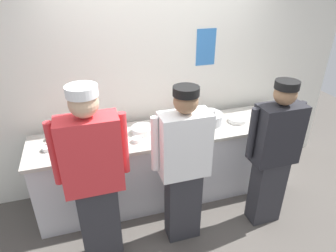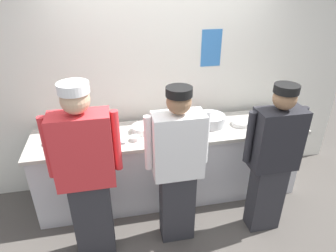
{
  "view_description": "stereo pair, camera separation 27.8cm",
  "coord_description": "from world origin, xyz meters",
  "px_view_note": "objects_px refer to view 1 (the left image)",
  "views": [
    {
      "loc": [
        -0.89,
        -2.43,
        2.49
      ],
      "look_at": [
        -0.04,
        0.32,
        0.99
      ],
      "focal_mm": 31.51,
      "sensor_mm": 36.0,
      "label": 1
    },
    {
      "loc": [
        -0.62,
        -2.5,
        2.49
      ],
      "look_at": [
        -0.04,
        0.32,
        0.99
      ],
      "focal_mm": 31.51,
      "sensor_mm": 36.0,
      "label": 2
    }
  ],
  "objects_px": {
    "chefs_knife": "(266,117)",
    "ramekin_orange_sauce": "(136,140)",
    "chef_near_left": "(94,177)",
    "squeeze_bottle_primary": "(185,114)",
    "deli_cup": "(70,146)",
    "ramekin_yellow_sauce": "(47,148)",
    "sheet_tray": "(104,139)",
    "squeeze_bottle_secondary": "(77,127)",
    "mixing_bowl_steel": "(208,118)",
    "ramekin_red_sauce": "(50,138)",
    "chef_far_right": "(274,153)",
    "plate_stack_front": "(238,120)",
    "plate_stack_rear": "(142,130)",
    "squeeze_bottle_spare": "(56,137)",
    "chef_center": "(184,165)",
    "ramekin_green_sauce": "(161,127)"
  },
  "relations": [
    {
      "from": "plate_stack_front",
      "to": "squeeze_bottle_spare",
      "type": "distance_m",
      "value": 2.05
    },
    {
      "from": "plate_stack_rear",
      "to": "squeeze_bottle_spare",
      "type": "distance_m",
      "value": 0.9
    },
    {
      "from": "ramekin_orange_sauce",
      "to": "chef_near_left",
      "type": "bearing_deg",
      "value": -131.25
    },
    {
      "from": "sheet_tray",
      "to": "ramekin_orange_sauce",
      "type": "distance_m",
      "value": 0.36
    },
    {
      "from": "plate_stack_rear",
      "to": "chefs_knife",
      "type": "bearing_deg",
      "value": -2.59
    },
    {
      "from": "chef_far_right",
      "to": "squeeze_bottle_spare",
      "type": "xyz_separation_m",
      "value": [
        -2.08,
        0.74,
        0.13
      ]
    },
    {
      "from": "mixing_bowl_steel",
      "to": "squeeze_bottle_secondary",
      "type": "xyz_separation_m",
      "value": [
        -1.49,
        0.17,
        0.03
      ]
    },
    {
      "from": "squeeze_bottle_secondary",
      "to": "chefs_knife",
      "type": "relative_size",
      "value": 0.69
    },
    {
      "from": "chef_far_right",
      "to": "squeeze_bottle_spare",
      "type": "height_order",
      "value": "chef_far_right"
    },
    {
      "from": "squeeze_bottle_primary",
      "to": "sheet_tray",
      "type": "bearing_deg",
      "value": -170.99
    },
    {
      "from": "ramekin_green_sauce",
      "to": "chef_near_left",
      "type": "bearing_deg",
      "value": -136.98
    },
    {
      "from": "squeeze_bottle_primary",
      "to": "ramekin_red_sauce",
      "type": "xyz_separation_m",
      "value": [
        -1.52,
        0.02,
        -0.07
      ]
    },
    {
      "from": "mixing_bowl_steel",
      "to": "ramekin_red_sauce",
      "type": "bearing_deg",
      "value": 175.79
    },
    {
      "from": "mixing_bowl_steel",
      "to": "sheet_tray",
      "type": "height_order",
      "value": "mixing_bowl_steel"
    },
    {
      "from": "chef_near_left",
      "to": "mixing_bowl_steel",
      "type": "distance_m",
      "value": 1.56
    },
    {
      "from": "squeeze_bottle_secondary",
      "to": "ramekin_red_sauce",
      "type": "relative_size",
      "value": 2.24
    },
    {
      "from": "chef_far_right",
      "to": "chef_near_left",
      "type": "bearing_deg",
      "value": 179.13
    },
    {
      "from": "chef_far_right",
      "to": "mixing_bowl_steel",
      "type": "distance_m",
      "value": 0.85
    },
    {
      "from": "chefs_knife",
      "to": "ramekin_orange_sauce",
      "type": "bearing_deg",
      "value": -176.3
    },
    {
      "from": "sheet_tray",
      "to": "squeeze_bottle_secondary",
      "type": "relative_size",
      "value": 2.68
    },
    {
      "from": "ramekin_yellow_sauce",
      "to": "ramekin_red_sauce",
      "type": "xyz_separation_m",
      "value": [
        0.01,
        0.21,
        0.0
      ]
    },
    {
      "from": "chef_near_left",
      "to": "squeeze_bottle_primary",
      "type": "bearing_deg",
      "value": 36.57
    },
    {
      "from": "squeeze_bottle_primary",
      "to": "deli_cup",
      "type": "height_order",
      "value": "squeeze_bottle_primary"
    },
    {
      "from": "chef_near_left",
      "to": "ramekin_orange_sauce",
      "type": "xyz_separation_m",
      "value": [
        0.48,
        0.55,
        -0.02
      ]
    },
    {
      "from": "ramekin_green_sauce",
      "to": "chefs_knife",
      "type": "xyz_separation_m",
      "value": [
        1.31,
        -0.11,
        -0.02
      ]
    },
    {
      "from": "squeeze_bottle_primary",
      "to": "chef_near_left",
      "type": "bearing_deg",
      "value": -143.43
    },
    {
      "from": "ramekin_orange_sauce",
      "to": "chefs_knife",
      "type": "distance_m",
      "value": 1.64
    },
    {
      "from": "plate_stack_front",
      "to": "sheet_tray",
      "type": "relative_size",
      "value": 0.43
    },
    {
      "from": "ramekin_yellow_sauce",
      "to": "squeeze_bottle_secondary",
      "type": "bearing_deg",
      "value": 39.96
    },
    {
      "from": "squeeze_bottle_secondary",
      "to": "chefs_knife",
      "type": "height_order",
      "value": "squeeze_bottle_secondary"
    },
    {
      "from": "deli_cup",
      "to": "ramekin_yellow_sauce",
      "type": "bearing_deg",
      "value": 165.18
    },
    {
      "from": "chefs_knife",
      "to": "mixing_bowl_steel",
      "type": "bearing_deg",
      "value": 174.26
    },
    {
      "from": "plate_stack_front",
      "to": "squeeze_bottle_spare",
      "type": "bearing_deg",
      "value": 178.42
    },
    {
      "from": "squeeze_bottle_primary",
      "to": "ramekin_orange_sauce",
      "type": "bearing_deg",
      "value": -155.95
    },
    {
      "from": "sheet_tray",
      "to": "squeeze_bottle_secondary",
      "type": "distance_m",
      "value": 0.35
    },
    {
      "from": "sheet_tray",
      "to": "ramekin_yellow_sauce",
      "type": "xyz_separation_m",
      "value": [
        -0.56,
        -0.04,
        0.01
      ]
    },
    {
      "from": "deli_cup",
      "to": "chef_center",
      "type": "bearing_deg",
      "value": -29.03
    },
    {
      "from": "chef_center",
      "to": "chefs_knife",
      "type": "height_order",
      "value": "chef_center"
    },
    {
      "from": "chef_far_right",
      "to": "ramekin_green_sauce",
      "type": "height_order",
      "value": "chef_far_right"
    },
    {
      "from": "chef_center",
      "to": "squeeze_bottle_primary",
      "type": "bearing_deg",
      "value": 69.54
    },
    {
      "from": "plate_stack_rear",
      "to": "ramekin_orange_sauce",
      "type": "distance_m",
      "value": 0.2
    },
    {
      "from": "chef_near_left",
      "to": "chefs_knife",
      "type": "height_order",
      "value": "chef_near_left"
    },
    {
      "from": "deli_cup",
      "to": "ramekin_red_sauce",
      "type": "bearing_deg",
      "value": 127.52
    },
    {
      "from": "ramekin_yellow_sauce",
      "to": "sheet_tray",
      "type": "bearing_deg",
      "value": 3.63
    },
    {
      "from": "chef_near_left",
      "to": "squeeze_bottle_primary",
      "type": "height_order",
      "value": "chef_near_left"
    },
    {
      "from": "chef_near_left",
      "to": "squeeze_bottle_primary",
      "type": "relative_size",
      "value": 8.61
    },
    {
      "from": "mixing_bowl_steel",
      "to": "chefs_knife",
      "type": "relative_size",
      "value": 1.23
    },
    {
      "from": "mixing_bowl_steel",
      "to": "chef_far_right",
      "type": "bearing_deg",
      "value": -62.62
    },
    {
      "from": "chef_center",
      "to": "plate_stack_front",
      "type": "height_order",
      "value": "chef_center"
    },
    {
      "from": "plate_stack_front",
      "to": "chefs_knife",
      "type": "bearing_deg",
      "value": -0.44
    }
  ]
}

